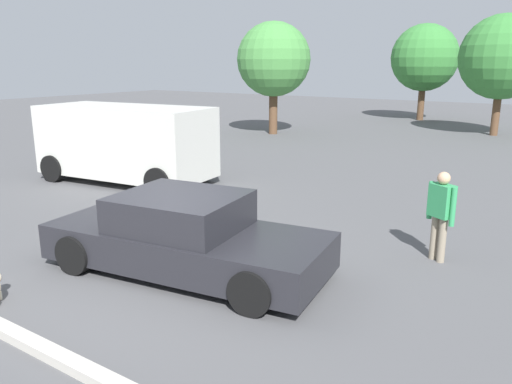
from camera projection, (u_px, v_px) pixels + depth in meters
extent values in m
plane|color=#515154|center=(176.00, 273.00, 8.12)|extent=(80.00, 80.00, 0.00)
cube|color=#232328|center=(187.00, 245.00, 8.08)|extent=(4.75, 2.41, 0.57)
cube|color=#232328|center=(180.00, 211.00, 7.98)|extent=(2.12, 1.90, 0.55)
cube|color=slate|center=(231.00, 219.00, 7.60)|extent=(0.27, 1.52, 0.46)
cube|color=slate|center=(135.00, 204.00, 8.36)|extent=(0.27, 1.52, 0.46)
cylinder|color=black|center=(298.00, 251.00, 8.19)|extent=(0.66, 0.31, 0.64)
cylinder|color=black|center=(251.00, 292.00, 6.71)|extent=(0.66, 0.31, 0.64)
cylinder|color=black|center=(142.00, 225.00, 9.52)|extent=(0.66, 0.31, 0.64)
cylinder|color=black|center=(75.00, 254.00, 8.03)|extent=(0.66, 0.31, 0.64)
cylinder|color=beige|center=(0.00, 295.00, 7.19)|extent=(0.06, 0.06, 0.12)
cube|color=silver|center=(126.00, 141.00, 14.08)|extent=(5.12, 2.59, 1.90)
cube|color=slate|center=(198.00, 131.00, 12.91)|extent=(0.25, 1.74, 0.76)
cylinder|color=black|center=(201.00, 168.00, 14.29)|extent=(0.78, 0.33, 0.76)
cylinder|color=black|center=(159.00, 182.00, 12.62)|extent=(0.78, 0.33, 0.76)
cylinder|color=black|center=(103.00, 157.00, 15.94)|extent=(0.78, 0.33, 0.76)
cylinder|color=black|center=(53.00, 168.00, 14.27)|extent=(0.78, 0.33, 0.76)
cylinder|color=gray|center=(442.00, 240.00, 8.47)|extent=(0.13, 0.13, 0.78)
cylinder|color=gray|center=(434.00, 237.00, 8.62)|extent=(0.13, 0.13, 0.78)
cube|color=#339959|center=(442.00, 201.00, 8.38)|extent=(0.47, 0.40, 0.55)
cylinder|color=#339959|center=(453.00, 207.00, 8.19)|extent=(0.09, 0.09, 0.65)
cylinder|color=#339959|center=(431.00, 200.00, 8.60)|extent=(0.09, 0.09, 0.65)
sphere|color=tan|center=(444.00, 178.00, 8.29)|extent=(0.21, 0.21, 0.21)
cube|color=#B7B2A8|center=(27.00, 341.00, 6.01)|extent=(9.73, 0.20, 0.12)
cylinder|color=brown|center=(496.00, 112.00, 23.18)|extent=(0.35, 0.35, 2.11)
sphere|color=#387F38|center=(503.00, 57.00, 22.56)|extent=(3.78, 3.78, 3.78)
cylinder|color=brown|center=(273.00, 111.00, 23.68)|extent=(0.40, 0.40, 2.16)
sphere|color=#478C42|center=(274.00, 59.00, 23.10)|extent=(3.39, 3.39, 3.39)
cylinder|color=brown|center=(421.00, 102.00, 29.45)|extent=(0.38, 0.38, 2.13)
sphere|color=#387F38|center=(425.00, 58.00, 28.82)|extent=(3.79, 3.79, 3.79)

